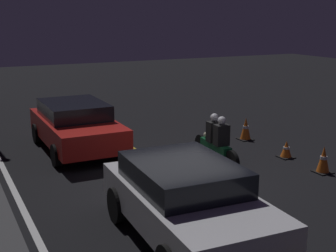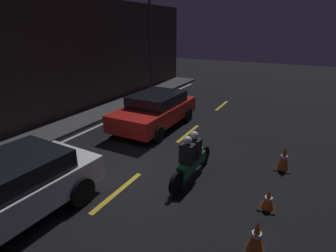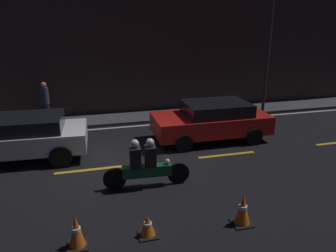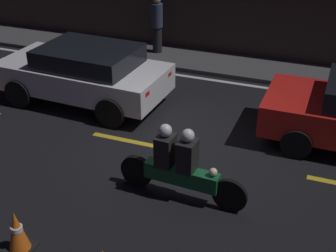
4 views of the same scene
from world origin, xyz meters
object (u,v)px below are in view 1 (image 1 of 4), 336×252
sedan_white (186,199)px  taxi_red (76,125)px  motorcycle (217,142)px  traffic_cone_mid (286,149)px  traffic_cone_near (324,160)px  traffic_cone_far (246,129)px

sedan_white → taxi_red: bearing=-176.1°
motorcycle → traffic_cone_mid: 2.17m
traffic_cone_near → traffic_cone_mid: traffic_cone_near is taller
traffic_cone_near → traffic_cone_mid: (1.43, -0.02, -0.10)m
traffic_cone_near → traffic_cone_mid: size_ratio=1.43×
motorcycle → traffic_cone_mid: motorcycle is taller
traffic_cone_mid → traffic_cone_far: traffic_cone_far is taller
traffic_cone_mid → traffic_cone_near: bearing=179.3°
motorcycle → traffic_cone_mid: (-0.34, -2.10, -0.40)m
sedan_white → motorcycle: 4.40m
sedan_white → traffic_cone_far: bearing=138.4°
motorcycle → traffic_cone_far: motorcycle is taller
motorcycle → traffic_cone_near: motorcycle is taller
traffic_cone_far → motorcycle: bearing=128.5°
sedan_white → traffic_cone_far: sedan_white is taller
motorcycle → taxi_red: bearing=47.0°
sedan_white → traffic_cone_near: 5.15m
sedan_white → traffic_cone_near: bearing=111.1°
traffic_cone_near → traffic_cone_far: (3.54, -0.14, 0.02)m
traffic_cone_mid → sedan_white: bearing=122.1°
motorcycle → traffic_cone_far: 2.85m
traffic_cone_far → traffic_cone_mid: bearing=176.8°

